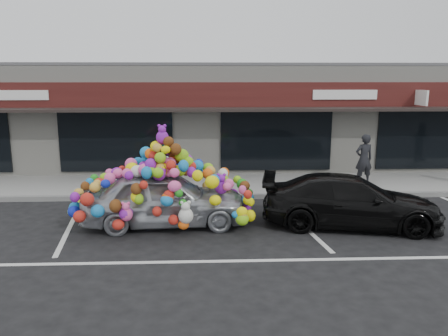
{
  "coord_description": "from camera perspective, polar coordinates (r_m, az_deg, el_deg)",
  "views": [
    {
      "loc": [
        0.35,
        -10.83,
        3.76
      ],
      "look_at": [
        0.86,
        1.4,
        1.23
      ],
      "focal_mm": 35.0,
      "sensor_mm": 36.0,
      "label": 1
    }
  ],
  "objects": [
    {
      "name": "ground",
      "position": [
        11.47,
        -4.04,
        -7.48
      ],
      "size": [
        90.0,
        90.0,
        0.0
      ],
      "primitive_type": "plane",
      "color": "black",
      "rests_on": "ground"
    },
    {
      "name": "toy_car",
      "position": [
        11.34,
        -7.8,
        -3.09
      ],
      "size": [
        3.05,
        4.59,
        2.62
      ],
      "rotation": [
        0.0,
        0.0,
        1.63
      ],
      "color": "gray",
      "rests_on": "ground"
    },
    {
      "name": "black_sedan",
      "position": [
        11.7,
        16.22,
        -4.18
      ],
      "size": [
        2.63,
        4.77,
        1.31
      ],
      "primitive_type": "imported",
      "rotation": [
        0.0,
        0.0,
        1.39
      ],
      "color": "black",
      "rests_on": "ground"
    },
    {
      "name": "pedestrian_a",
      "position": [
        15.77,
        17.8,
        1.11
      ],
      "size": [
        0.69,
        0.51,
        1.73
      ],
      "primitive_type": "imported",
      "rotation": [
        0.0,
        0.0,
        3.31
      ],
      "color": "black",
      "rests_on": "sidewalk"
    },
    {
      "name": "lane_line",
      "position": [
        9.46,
        8.03,
        -11.82
      ],
      "size": [
        14.0,
        0.12,
        0.01
      ],
      "primitive_type": "cube",
      "color": "silver",
      "rests_on": "ground"
    },
    {
      "name": "kerb",
      "position": [
        13.83,
        -3.76,
        -3.78
      ],
      "size": [
        26.0,
        0.18,
        0.16
      ],
      "primitive_type": "cube",
      "color": "slate",
      "rests_on": "ground"
    },
    {
      "name": "sidewalk",
      "position": [
        15.28,
        -3.63,
        -2.28
      ],
      "size": [
        26.0,
        3.0,
        0.15
      ],
      "primitive_type": "cube",
      "color": "gray",
      "rests_on": "ground"
    },
    {
      "name": "parking_stripe_mid",
      "position": [
        11.9,
        9.69,
        -6.87
      ],
      "size": [
        0.73,
        4.37,
        0.01
      ],
      "primitive_type": "cube",
      "rotation": [
        0.0,
        0.0,
        0.14
      ],
      "color": "silver",
      "rests_on": "ground"
    },
    {
      "name": "parking_stripe_left",
      "position": [
        12.18,
        -19.35,
        -6.96
      ],
      "size": [
        0.73,
        4.37,
        0.01
      ],
      "primitive_type": "cube",
      "rotation": [
        0.0,
        0.0,
        0.14
      ],
      "color": "silver",
      "rests_on": "ground"
    },
    {
      "name": "shop_building",
      "position": [
        19.34,
        -3.43,
        6.95
      ],
      "size": [
        24.0,
        7.2,
        4.31
      ],
      "color": "beige",
      "rests_on": "ground"
    }
  ]
}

